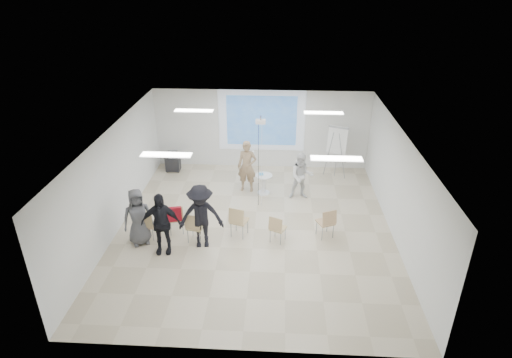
# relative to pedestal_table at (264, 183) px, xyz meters

# --- Properties ---
(floor) EXTENTS (8.00, 9.00, 0.10)m
(floor) POSITION_rel_pedestal_table_xyz_m (-0.18, -2.24, -0.45)
(floor) COLOR beige
(floor) RESTS_ON ground
(ceiling) EXTENTS (8.00, 9.00, 0.10)m
(ceiling) POSITION_rel_pedestal_table_xyz_m (-0.18, -2.24, 2.65)
(ceiling) COLOR white
(ceiling) RESTS_ON wall_back
(wall_back) EXTENTS (8.00, 0.10, 3.00)m
(wall_back) POSITION_rel_pedestal_table_xyz_m (-0.18, 2.31, 1.10)
(wall_back) COLOR silver
(wall_back) RESTS_ON floor
(wall_left) EXTENTS (0.10, 9.00, 3.00)m
(wall_left) POSITION_rel_pedestal_table_xyz_m (-4.23, -2.24, 1.10)
(wall_left) COLOR silver
(wall_left) RESTS_ON floor
(wall_right) EXTENTS (0.10, 9.00, 3.00)m
(wall_right) POSITION_rel_pedestal_table_xyz_m (3.87, -2.24, 1.10)
(wall_right) COLOR silver
(wall_right) RESTS_ON floor
(projection_halo) EXTENTS (3.20, 0.01, 2.30)m
(projection_halo) POSITION_rel_pedestal_table_xyz_m (-0.18, 2.25, 1.45)
(projection_halo) COLOR silver
(projection_halo) RESTS_ON wall_back
(projection_image) EXTENTS (2.60, 0.01, 1.90)m
(projection_image) POSITION_rel_pedestal_table_xyz_m (-0.18, 2.23, 1.45)
(projection_image) COLOR #336AAE
(projection_image) RESTS_ON wall_back
(pedestal_table) EXTENTS (0.67, 0.67, 0.72)m
(pedestal_table) POSITION_rel_pedestal_table_xyz_m (0.00, 0.00, 0.00)
(pedestal_table) COLOR white
(pedestal_table) RESTS_ON floor
(player_left) EXTENTS (0.80, 0.59, 2.03)m
(player_left) POSITION_rel_pedestal_table_xyz_m (-0.57, 0.21, 0.62)
(player_left) COLOR #977B5C
(player_left) RESTS_ON floor
(player_right) EXTENTS (0.91, 0.75, 1.77)m
(player_right) POSITION_rel_pedestal_table_xyz_m (1.25, -0.23, 0.49)
(player_right) COLOR white
(player_right) RESTS_ON floor
(controller_left) EXTENTS (0.06, 0.14, 0.04)m
(controller_left) POSITION_rel_pedestal_table_xyz_m (-0.39, 0.46, 0.94)
(controller_left) COLOR white
(controller_left) RESTS_ON player_left
(controller_right) EXTENTS (0.05, 0.12, 0.04)m
(controller_right) POSITION_rel_pedestal_table_xyz_m (1.07, 0.02, 0.80)
(controller_right) COLOR silver
(controller_right) RESTS_ON player_right
(chair_far_left) EXTENTS (0.41, 0.44, 0.84)m
(chair_far_left) POSITION_rel_pedestal_table_xyz_m (-3.15, -2.93, 0.10)
(chair_far_left) COLOR tan
(chair_far_left) RESTS_ON floor
(chair_left_mid) EXTENTS (0.53, 0.56, 0.93)m
(chair_left_mid) POSITION_rel_pedestal_table_xyz_m (-2.42, -2.59, 0.15)
(chair_left_mid) COLOR tan
(chair_left_mid) RESTS_ON floor
(chair_left_inner) EXTENTS (0.51, 0.54, 0.92)m
(chair_left_inner) POSITION_rel_pedestal_table_xyz_m (-1.80, -3.01, 0.15)
(chair_left_inner) COLOR tan
(chair_left_inner) RESTS_ON floor
(chair_center) EXTENTS (0.58, 0.60, 0.96)m
(chair_center) POSITION_rel_pedestal_table_xyz_m (-0.62, -2.66, 0.17)
(chair_center) COLOR tan
(chair_center) RESTS_ON floor
(chair_right_inner) EXTENTS (0.53, 0.55, 0.84)m
(chair_right_inner) POSITION_rel_pedestal_table_xyz_m (0.48, -2.89, 0.10)
(chair_right_inner) COLOR tan
(chair_right_inner) RESTS_ON floor
(chair_right_far) EXTENTS (0.58, 0.60, 0.92)m
(chair_right_far) POSITION_rel_pedestal_table_xyz_m (1.89, -2.57, 0.15)
(chair_right_far) COLOR tan
(chair_right_far) RESTS_ON floor
(red_jacket) EXTENTS (0.47, 0.21, 0.44)m
(red_jacket) POSITION_rel_pedestal_table_xyz_m (-2.43, -2.74, 0.32)
(red_jacket) COLOR #AC1524
(red_jacket) RESTS_ON chair_left_mid
(laptop) EXTENTS (0.38, 0.31, 0.03)m
(laptop) POSITION_rel_pedestal_table_xyz_m (-1.78, -2.91, 0.10)
(laptop) COLOR black
(laptop) RESTS_ON chair_left_inner
(audience_left) EXTENTS (1.23, 0.80, 2.03)m
(audience_left) POSITION_rel_pedestal_table_xyz_m (-2.58, -3.49, 0.62)
(audience_left) COLOR black
(audience_left) RESTS_ON floor
(audience_mid) EXTENTS (1.45, 0.92, 2.11)m
(audience_mid) POSITION_rel_pedestal_table_xyz_m (-1.57, -3.16, 0.66)
(audience_mid) COLOR black
(audience_mid) RESTS_ON floor
(audience_outer) EXTENTS (1.08, 0.94, 1.86)m
(audience_outer) POSITION_rel_pedestal_table_xyz_m (-3.32, -3.11, 0.53)
(audience_outer) COLOR #58595D
(audience_outer) RESTS_ON floor
(flipchart_easel) EXTENTS (0.78, 0.62, 1.93)m
(flipchart_easel) POSITION_rel_pedestal_table_xyz_m (2.56, 1.46, 1.03)
(flipchart_easel) COLOR gray
(flipchart_easel) RESTS_ON floor
(av_cart) EXTENTS (0.53, 0.43, 0.78)m
(av_cart) POSITION_rel_pedestal_table_xyz_m (-3.50, 1.65, -0.04)
(av_cart) COLOR black
(av_cart) RESTS_ON floor
(ceiling_projector) EXTENTS (0.30, 0.25, 3.00)m
(ceiling_projector) POSITION_rel_pedestal_table_xyz_m (-0.08, -0.74, 2.29)
(ceiling_projector) COLOR white
(ceiling_projector) RESTS_ON ceiling
(fluor_panel_nw) EXTENTS (1.20, 0.30, 0.02)m
(fluor_panel_nw) POSITION_rel_pedestal_table_xyz_m (-2.18, -0.24, 2.57)
(fluor_panel_nw) COLOR white
(fluor_panel_nw) RESTS_ON ceiling
(fluor_panel_ne) EXTENTS (1.20, 0.30, 0.02)m
(fluor_panel_ne) POSITION_rel_pedestal_table_xyz_m (1.82, -0.24, 2.57)
(fluor_panel_ne) COLOR white
(fluor_panel_ne) RESTS_ON ceiling
(fluor_panel_sw) EXTENTS (1.20, 0.30, 0.02)m
(fluor_panel_sw) POSITION_rel_pedestal_table_xyz_m (-2.18, -3.74, 2.57)
(fluor_panel_sw) COLOR white
(fluor_panel_sw) RESTS_ON ceiling
(fluor_panel_se) EXTENTS (1.20, 0.30, 0.02)m
(fluor_panel_se) POSITION_rel_pedestal_table_xyz_m (1.82, -3.74, 2.57)
(fluor_panel_se) COLOR white
(fluor_panel_se) RESTS_ON ceiling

